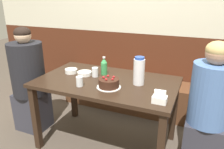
{
  "coord_description": "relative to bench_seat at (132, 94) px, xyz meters",
  "views": [
    {
      "loc": [
        0.83,
        -1.81,
        1.51
      ],
      "look_at": [
        0.04,
        0.05,
        0.78
      ],
      "focal_mm": 35.0,
      "sensor_mm": 36.0,
      "label": 1
    }
  ],
  "objects": [
    {
      "name": "person_pale_blue_shirt",
      "position": [
        0.94,
        -0.76,
        0.35
      ],
      "size": [
        0.34,
        0.34,
        1.18
      ],
      "rotation": [
        0.0,
        0.0,
        3.14
      ],
      "color": "#33333D",
      "rests_on": "ground_plane"
    },
    {
      "name": "glass_shot_small",
      "position": [
        -0.15,
        -0.78,
        0.56
      ],
      "size": [
        0.06,
        0.06,
        0.1
      ],
      "color": "silver",
      "rests_on": "dining_table"
    },
    {
      "name": "glass_water_tall",
      "position": [
        0.26,
        -0.64,
        0.55
      ],
      "size": [
        0.07,
        0.07,
        0.09
      ],
      "color": "silver",
      "rests_on": "dining_table"
    },
    {
      "name": "soju_bottle",
      "position": [
        -0.1,
        -0.68,
        0.6
      ],
      "size": [
        0.07,
        0.07,
        0.19
      ],
      "color": "#388E4C",
      "rests_on": "dining_table"
    },
    {
      "name": "birthday_cake",
      "position": [
        0.09,
        -0.98,
        0.55
      ],
      "size": [
        0.22,
        0.22,
        0.1
      ],
      "color": "white",
      "rests_on": "dining_table"
    },
    {
      "name": "bench_seat",
      "position": [
        0.0,
        0.0,
        0.0
      ],
      "size": [
        1.95,
        0.38,
        0.45
      ],
      "color": "#56331E",
      "rests_on": "ground_plane"
    },
    {
      "name": "bowl_rice_small",
      "position": [
        -0.44,
        -0.78,
        0.53
      ],
      "size": [
        0.13,
        0.13,
        0.04
      ],
      "color": "white",
      "rests_on": "dining_table"
    },
    {
      "name": "dining_table",
      "position": [
        0.0,
        -0.83,
        0.41
      ],
      "size": [
        1.36,
        0.8,
        0.73
      ],
      "color": "black",
      "rests_on": "ground_plane"
    },
    {
      "name": "glass_tumbler_short",
      "position": [
        -0.17,
        -1.05,
        0.55
      ],
      "size": [
        0.06,
        0.06,
        0.09
      ],
      "color": "silver",
      "rests_on": "dining_table"
    },
    {
      "name": "bowl_soup_white",
      "position": [
        -0.28,
        -0.78,
        0.53
      ],
      "size": [
        0.15,
        0.15,
        0.04
      ],
      "color": "white",
      "rests_on": "dining_table"
    },
    {
      "name": "back_wall",
      "position": [
        0.0,
        0.22,
        1.03
      ],
      "size": [
        4.8,
        0.04,
        2.5
      ],
      "color": "#4C2314",
      "rests_on": "ground_plane"
    },
    {
      "name": "napkin_holder",
      "position": [
        0.57,
        -1.1,
        0.55
      ],
      "size": [
        0.11,
        0.08,
        0.11
      ],
      "color": "white",
      "rests_on": "dining_table"
    },
    {
      "name": "water_pitcher",
      "position": [
        0.31,
        -0.8,
        0.64
      ],
      "size": [
        0.1,
        0.1,
        0.26
      ],
      "color": "white",
      "rests_on": "dining_table"
    },
    {
      "name": "ground_plane",
      "position": [
        0.0,
        -0.83,
        -0.22
      ],
      "size": [
        12.0,
        12.0,
        0.0
      ],
      "primitive_type": "plane",
      "color": "#4C4238"
    },
    {
      "name": "person_teal_shirt",
      "position": [
        -0.94,
        -0.9,
        0.37
      ],
      "size": [
        0.37,
        0.37,
        1.21
      ],
      "color": "#33333D",
      "rests_on": "ground_plane"
    }
  ]
}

